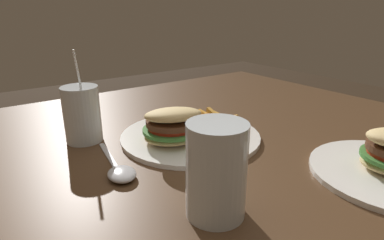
# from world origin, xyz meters

# --- Properties ---
(dining_table) EXTENTS (1.33, 1.26, 0.70)m
(dining_table) POSITION_xyz_m (0.00, 0.00, 0.63)
(dining_table) COLOR #4C331E
(dining_table) RESTS_ON ground_plane
(meal_plate_near) EXTENTS (0.32, 0.32, 0.10)m
(meal_plate_near) POSITION_xyz_m (0.02, -0.10, 0.73)
(meal_plate_near) COLOR white
(meal_plate_near) RESTS_ON dining_table
(beer_glass) EXTENTS (0.09, 0.09, 0.14)m
(beer_glass) POSITION_xyz_m (0.14, 0.14, 0.77)
(beer_glass) COLOR silver
(beer_glass) RESTS_ON dining_table
(juice_glass) EXTENTS (0.08, 0.08, 0.20)m
(juice_glass) POSITION_xyz_m (0.20, -0.24, 0.76)
(juice_glass) COLOR silver
(juice_glass) RESTS_ON dining_table
(spoon) EXTENTS (0.06, 0.20, 0.02)m
(spoon) POSITION_xyz_m (0.20, -0.04, 0.71)
(spoon) COLOR silver
(spoon) RESTS_ON dining_table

